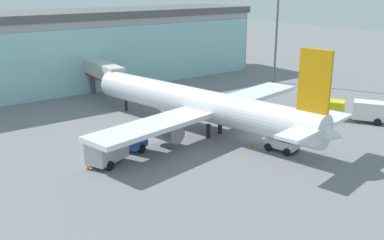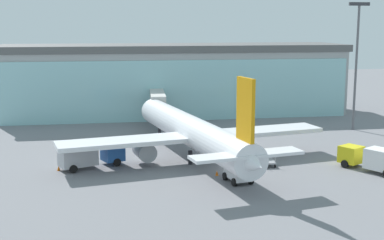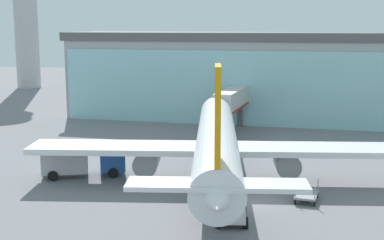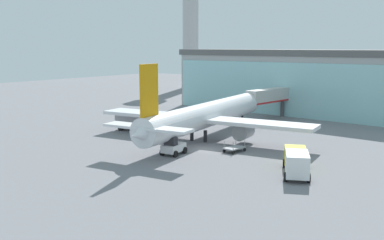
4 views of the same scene
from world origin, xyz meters
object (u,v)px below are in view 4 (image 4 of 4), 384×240
object	(u,v)px
catering_truck	(138,121)
baggage_cart	(234,148)
jet_bridge	(270,96)
fuel_truck	(296,161)
pushback_tug	(173,147)
airplane	(205,116)
safety_cone_nose	(179,147)
safety_cone_wingtip	(120,127)
control_tower	(191,16)

from	to	relation	value
catering_truck	baggage_cart	world-z (taller)	catering_truck
jet_bridge	fuel_truck	world-z (taller)	jet_bridge
catering_truck	pushback_tug	distance (m)	17.20
catering_truck	baggage_cart	size ratio (longest dim) A/B	2.54
fuel_truck	pushback_tug	distance (m)	15.66
airplane	baggage_cart	size ratio (longest dim) A/B	11.92
pushback_tug	safety_cone_nose	bearing A→B (deg)	18.80
baggage_cart	pushback_tug	size ratio (longest dim) A/B	0.87
pushback_tug	safety_cone_wingtip	distance (m)	19.97
control_tower	catering_truck	size ratio (longest dim) A/B	5.02
control_tower	baggage_cart	world-z (taller)	control_tower
jet_bridge	pushback_tug	distance (m)	32.07
fuel_truck	pushback_tug	bearing A→B (deg)	65.82
airplane	fuel_truck	size ratio (longest dim) A/B	4.76
airplane	pushback_tug	distance (m)	10.70
fuel_truck	catering_truck	bearing A→B (deg)	47.74
control_tower	jet_bridge	bearing A→B (deg)	-39.16
jet_bridge	pushback_tug	xyz separation A→B (m)	(3.75, -31.69, -3.15)
airplane	fuel_truck	xyz separation A→B (m)	(18.21, -9.20, -1.84)
fuel_truck	safety_cone_wingtip	bearing A→B (deg)	50.00
airplane	safety_cone_wingtip	size ratio (longest dim) A/B	64.79
jet_bridge	safety_cone_nose	bearing A→B (deg)	-169.44
jet_bridge	safety_cone_wingtip	world-z (taller)	jet_bridge
fuel_truck	safety_cone_nose	distance (m)	17.29
catering_truck	safety_cone_nose	bearing A→B (deg)	-45.87
catering_truck	pushback_tug	size ratio (longest dim) A/B	2.21
baggage_cart	airplane	bearing A→B (deg)	68.46
airplane	fuel_truck	bearing A→B (deg)	-125.50
airplane	catering_truck	distance (m)	12.34
pushback_tug	fuel_truck	bearing A→B (deg)	-95.32
jet_bridge	safety_cone_wingtip	size ratio (longest dim) A/B	21.23
safety_cone_wingtip	safety_cone_nose	bearing A→B (deg)	-18.21
jet_bridge	safety_cone_nose	world-z (taller)	jet_bridge
jet_bridge	airplane	world-z (taller)	airplane
fuel_truck	safety_cone_wingtip	world-z (taller)	fuel_truck
jet_bridge	control_tower	size ratio (longest dim) A/B	0.31
catering_truck	safety_cone_wingtip	distance (m)	3.64
jet_bridge	safety_cone_wingtip	xyz separation A→B (m)	(-14.37, -23.33, -3.85)
fuel_truck	pushback_tug	world-z (taller)	fuel_truck
baggage_cart	jet_bridge	bearing A→B (deg)	26.65
safety_cone_nose	safety_cone_wingtip	bearing A→B (deg)	161.79
control_tower	catering_truck	xyz separation A→B (m)	(38.39, -63.01, -20.78)
control_tower	safety_cone_wingtip	distance (m)	75.79
safety_cone_wingtip	airplane	bearing A→B (deg)	6.48
airplane	pushback_tug	xyz separation A→B (m)	(2.58, -10.12, -2.33)
airplane	fuel_truck	distance (m)	20.48
fuel_truck	safety_cone_nose	bearing A→B (deg)	55.88
jet_bridge	pushback_tug	bearing A→B (deg)	-167.14
baggage_cart	safety_cone_nose	size ratio (longest dim) A/B	5.44
baggage_cart	pushback_tug	world-z (taller)	pushback_tug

